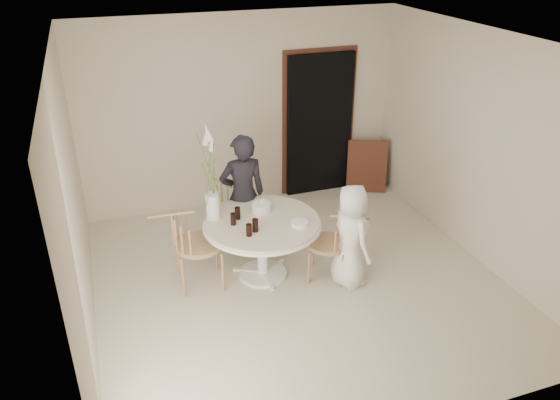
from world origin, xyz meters
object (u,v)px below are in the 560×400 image
object	(u,v)px
chair_far	(227,204)
boy	(351,236)
table	(262,229)
chair_right	(338,238)
flower_vase	(212,186)
chair_left	(186,238)
girl	(243,195)
birthday_cake	(262,208)

from	to	relation	value
chair_far	boy	world-z (taller)	boy
table	chair_right	xyz separation A→B (m)	(0.80, -0.32, -0.09)
table	flower_vase	world-z (taller)	flower_vase
boy	flower_vase	xyz separation A→B (m)	(-1.38, 0.68, 0.52)
chair_left	girl	distance (m)	0.97
table	chair_left	xyz separation A→B (m)	(-0.85, 0.09, -0.00)
table	chair_right	bearing A→B (deg)	-21.76
boy	chair_right	bearing A→B (deg)	25.66
girl	chair_right	bearing A→B (deg)	132.82
chair_left	flower_vase	distance (m)	0.64
chair_far	chair_left	bearing A→B (deg)	-152.34
flower_vase	chair_right	bearing A→B (deg)	-23.02
table	chair_far	size ratio (longest dim) A/B	1.66
chair_far	girl	world-z (taller)	girl
chair_far	chair_left	xyz separation A→B (m)	(-0.68, -0.84, 0.10)
chair_right	girl	xyz separation A→B (m)	(-0.85, 0.93, 0.24)
table	chair_left	distance (m)	0.85
girl	birthday_cake	size ratio (longest dim) A/B	7.00
chair_far	birthday_cake	bearing A→B (deg)	-95.87
birthday_cake	girl	bearing A→B (deg)	104.82
chair_right	boy	world-z (taller)	boy
chair_left	flower_vase	world-z (taller)	flower_vase
chair_far	flower_vase	xyz separation A→B (m)	(-0.33, -0.70, 0.61)
chair_right	chair_left	world-z (taller)	chair_left
table	birthday_cake	world-z (taller)	birthday_cake
birthday_cake	table	bearing A→B (deg)	-106.45
chair_far	chair_right	world-z (taller)	chair_right
table	flower_vase	size ratio (longest dim) A/B	1.17
chair_right	table	bearing A→B (deg)	-83.01
girl	boy	xyz separation A→B (m)	(0.93, -1.07, -0.16)
table	boy	size ratio (longest dim) A/B	1.09
girl	flower_vase	world-z (taller)	flower_vase
chair_right	flower_vase	size ratio (longest dim) A/B	0.72
chair_far	chair_right	size ratio (longest dim) A/B	0.98
chair_right	flower_vase	distance (m)	1.53
chair_left	table	bearing A→B (deg)	-92.70
table	chair_far	bearing A→B (deg)	100.40
table	boy	distance (m)	0.99
chair_right	boy	xyz separation A→B (m)	(0.09, -0.13, 0.08)
table	boy	xyz separation A→B (m)	(0.88, -0.45, -0.01)
girl	boy	distance (m)	1.43
chair_right	birthday_cake	bearing A→B (deg)	-96.58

